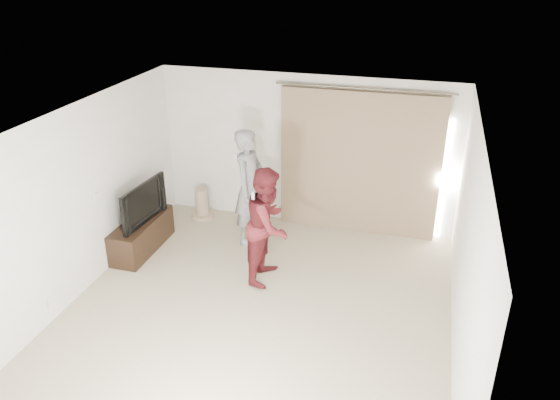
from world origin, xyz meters
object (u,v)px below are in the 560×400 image
(person_woman, at_px, (268,225))
(tv, at_px, (138,202))
(tv_console, at_px, (142,235))
(person_man, at_px, (250,187))

(person_woman, bearing_deg, tv, 174.38)
(tv_console, relative_size, tv, 1.20)
(tv, distance_m, person_woman, 2.18)
(tv_console, height_order, tv, tv)
(tv_console, xyz_separation_m, tv, (0.00, 0.00, 0.58))
(person_man, relative_size, person_woman, 1.11)
(person_man, distance_m, person_woman, 1.15)
(tv_console, xyz_separation_m, person_man, (1.57, 0.76, 0.70))
(tv_console, xyz_separation_m, person_woman, (2.17, -0.21, 0.60))
(tv, bearing_deg, tv_console, 0.00)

